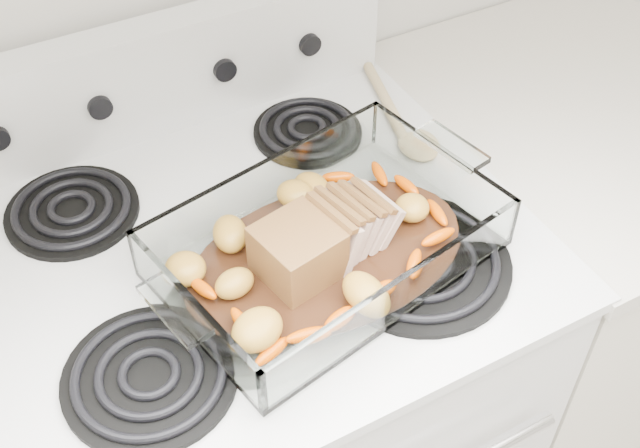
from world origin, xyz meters
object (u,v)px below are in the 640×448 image
electric_range (258,413)px  baking_dish (327,248)px  counter_right (546,283)px  pork_roast (314,240)px

electric_range → baking_dish: electric_range is taller
counter_right → baking_dish: (-0.58, -0.10, 0.50)m
electric_range → pork_roast: 0.52m
counter_right → baking_dish: bearing=-170.4°
counter_right → pork_roast: (-0.60, -0.10, 0.52)m
electric_range → pork_roast: (0.06, -0.10, 0.51)m
electric_range → pork_roast: bearing=-56.7°
electric_range → counter_right: bearing=-0.1°
electric_range → counter_right: electric_range is taller
electric_range → baking_dish: 0.50m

